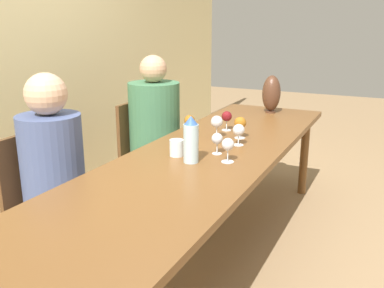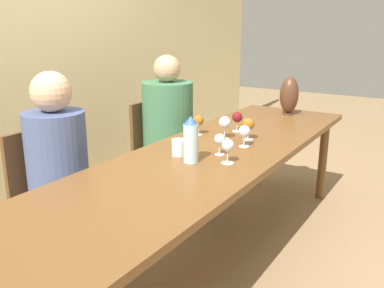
{
  "view_description": "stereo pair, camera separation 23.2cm",
  "coord_description": "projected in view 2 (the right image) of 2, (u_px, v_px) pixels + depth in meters",
  "views": [
    {
      "loc": [
        -2.18,
        -0.98,
        1.47
      ],
      "look_at": [
        -0.17,
        0.0,
        0.83
      ],
      "focal_mm": 40.0,
      "sensor_mm": 36.0,
      "label": 1
    },
    {
      "loc": [
        -2.07,
        -1.18,
        1.47
      ],
      "look_at": [
        -0.17,
        0.0,
        0.83
      ],
      "focal_mm": 40.0,
      "sensor_mm": 36.0,
      "label": 2
    }
  ],
  "objects": [
    {
      "name": "wine_glass_5",
      "position": [
        220.0,
        140.0,
        2.45
      ],
      "size": [
        0.07,
        0.07,
        0.13
      ],
      "color": "silver",
      "rests_on": "dining_table"
    },
    {
      "name": "person_far",
      "position": [
        170.0,
        131.0,
        3.31
      ],
      "size": [
        0.39,
        0.39,
        1.23
      ],
      "color": "#2D2D38",
      "rests_on": "ground_plane"
    },
    {
      "name": "dining_table",
      "position": [
        208.0,
        164.0,
        2.51
      ],
      "size": [
        3.05,
        0.81,
        0.73
      ],
      "color": "brown",
      "rests_on": "ground_plane"
    },
    {
      "name": "wine_glass_3",
      "position": [
        244.0,
        132.0,
        2.61
      ],
      "size": [
        0.07,
        0.07,
        0.13
      ],
      "color": "silver",
      "rests_on": "dining_table"
    },
    {
      "name": "wine_glass_4",
      "position": [
        248.0,
        125.0,
        2.76
      ],
      "size": [
        0.08,
        0.08,
        0.14
      ],
      "color": "silver",
      "rests_on": "dining_table"
    },
    {
      "name": "chair_near",
      "position": [
        53.0,
        198.0,
        2.51
      ],
      "size": [
        0.44,
        0.44,
        0.87
      ],
      "color": "brown",
      "rests_on": "ground_plane"
    },
    {
      "name": "water_tumbler",
      "position": [
        179.0,
        147.0,
        2.45
      ],
      "size": [
        0.08,
        0.08,
        0.09
      ],
      "color": "silver",
      "rests_on": "dining_table"
    },
    {
      "name": "water_bottle",
      "position": [
        191.0,
        140.0,
        2.31
      ],
      "size": [
        0.08,
        0.08,
        0.26
      ],
      "color": "#ADCCD6",
      "rests_on": "dining_table"
    },
    {
      "name": "wine_glass_1",
      "position": [
        198.0,
        121.0,
        2.88
      ],
      "size": [
        0.07,
        0.07,
        0.14
      ],
      "color": "silver",
      "rests_on": "dining_table"
    },
    {
      "name": "person_near",
      "position": [
        60.0,
        171.0,
        2.42
      ],
      "size": [
        0.34,
        0.34,
        1.22
      ],
      "color": "#2D2D38",
      "rests_on": "ground_plane"
    },
    {
      "name": "wine_glass_0",
      "position": [
        228.0,
        146.0,
        2.3
      ],
      "size": [
        0.07,
        0.07,
        0.14
      ],
      "color": "silver",
      "rests_on": "dining_table"
    },
    {
      "name": "ground_plane",
      "position": [
        207.0,
        263.0,
        2.7
      ],
      "size": [
        14.0,
        14.0,
        0.0
      ],
      "primitive_type": "plane",
      "color": "#937551"
    },
    {
      "name": "wall_back",
      "position": [
        27.0,
        31.0,
        3.08
      ],
      "size": [
        7.0,
        0.06,
        2.8
      ],
      "color": "beige",
      "rests_on": "ground_plane"
    },
    {
      "name": "vase",
      "position": [
        289.0,
        95.0,
        3.5
      ],
      "size": [
        0.15,
        0.15,
        0.31
      ],
      "color": "#4C2D1E",
      "rests_on": "dining_table"
    },
    {
      "name": "wine_glass_2",
      "position": [
        225.0,
        123.0,
        2.78
      ],
      "size": [
        0.08,
        0.08,
        0.15
      ],
      "color": "silver",
      "rests_on": "dining_table"
    },
    {
      "name": "wine_glass_6",
      "position": [
        237.0,
        118.0,
        2.97
      ],
      "size": [
        0.07,
        0.07,
        0.14
      ],
      "color": "silver",
      "rests_on": "dining_table"
    },
    {
      "name": "chair_far",
      "position": [
        161.0,
        152.0,
        3.4
      ],
      "size": [
        0.44,
        0.44,
        0.87
      ],
      "color": "brown",
      "rests_on": "ground_plane"
    }
  ]
}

